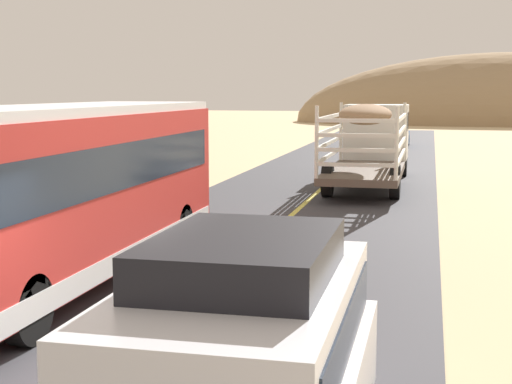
{
  "coord_description": "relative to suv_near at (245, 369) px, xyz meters",
  "views": [
    {
      "loc": [
        3.74,
        -7.8,
        3.5
      ],
      "look_at": [
        0.0,
        8.37,
        1.26
      ],
      "focal_mm": 53.08,
      "sensor_mm": 36.0,
      "label": 1
    }
  ],
  "objects": [
    {
      "name": "suv_near",
      "position": [
        0.0,
        0.0,
        0.0
      ],
      "size": [
        1.9,
        4.62,
        2.29
      ],
      "color": "silver",
      "rests_on": "road_surface"
    },
    {
      "name": "distant_hill",
      "position": [
        9.74,
        79.53,
        -1.15
      ],
      "size": [
        46.39,
        20.16,
        15.06
      ],
      "primitive_type": "ellipsoid",
      "color": "#997C5A",
      "rests_on": "ground"
    },
    {
      "name": "car_far",
      "position": [
        -0.74,
        41.81,
        -0.46
      ],
      "size": [
        1.8,
        4.4,
        1.46
      ],
      "color": "#264C8C",
      "rests_on": "road_surface"
    },
    {
      "name": "livestock_truck",
      "position": [
        -0.68,
        23.04,
        0.64
      ],
      "size": [
        2.53,
        9.7,
        3.02
      ],
      "color": "silver",
      "rests_on": "road_surface"
    },
    {
      "name": "bus",
      "position": [
        -4.94,
        6.35,
        0.6
      ],
      "size": [
        2.54,
        10.0,
        3.21
      ],
      "color": "red",
      "rests_on": "road_surface"
    }
  ]
}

